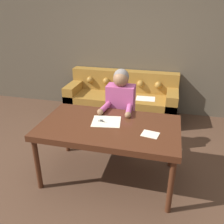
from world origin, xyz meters
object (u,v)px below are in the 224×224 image
object	(u,v)px
couch	(122,100)
scissors	(103,122)
person	(120,112)
dining_table	(109,130)

from	to	relation	value
couch	scissors	bearing A→B (deg)	-85.44
person	scissors	xyz separation A→B (m)	(-0.09, -0.56, 0.11)
dining_table	couch	bearing A→B (deg)	97.13
couch	person	bearing A→B (deg)	-79.20
couch	scissors	world-z (taller)	couch
dining_table	person	distance (m)	0.62
dining_table	couch	world-z (taller)	couch
couch	person	size ratio (longest dim) A/B	1.68
scissors	couch	bearing A→B (deg)	94.56
person	scissors	distance (m)	0.58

